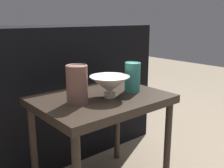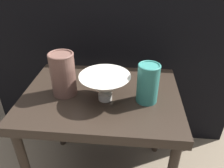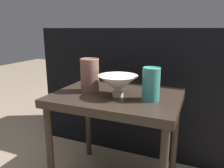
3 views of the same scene
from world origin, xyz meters
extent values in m
cube|color=#2D231C|center=(0.00, 0.00, 0.51)|extent=(0.64, 0.48, 0.04)
cylinder|color=#2D231C|center=(-0.28, 0.20, 0.25)|extent=(0.04, 0.04, 0.49)
cylinder|color=#2D231C|center=(0.28, 0.20, 0.25)|extent=(0.04, 0.04, 0.49)
cube|color=black|center=(0.00, 0.58, 0.43)|extent=(1.41, 0.50, 0.86)
cylinder|color=silver|center=(0.02, -0.04, 0.54)|extent=(0.05, 0.05, 0.03)
cone|color=silver|center=(0.02, -0.04, 0.60)|extent=(0.19, 0.19, 0.08)
cylinder|color=brown|center=(-0.15, -0.01, 0.62)|extent=(0.10, 0.10, 0.17)
torus|color=brown|center=(-0.15, -0.01, 0.70)|extent=(0.10, 0.10, 0.01)
cylinder|color=teal|center=(0.18, -0.03, 0.61)|extent=(0.08, 0.08, 0.15)
torus|color=teal|center=(0.18, -0.03, 0.68)|extent=(0.08, 0.08, 0.01)
camera|label=1|loc=(-0.76, -0.98, 0.91)|focal=42.00mm
camera|label=2|loc=(0.11, -0.74, 1.03)|focal=35.00mm
camera|label=3|loc=(0.39, -1.00, 0.86)|focal=35.00mm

